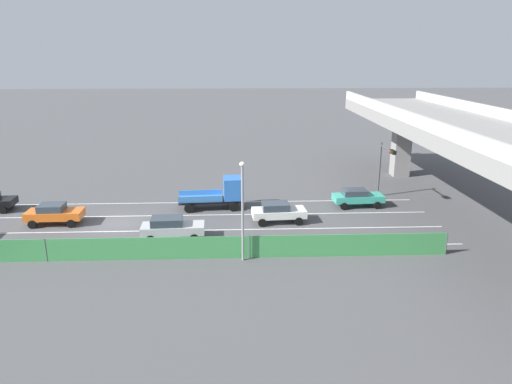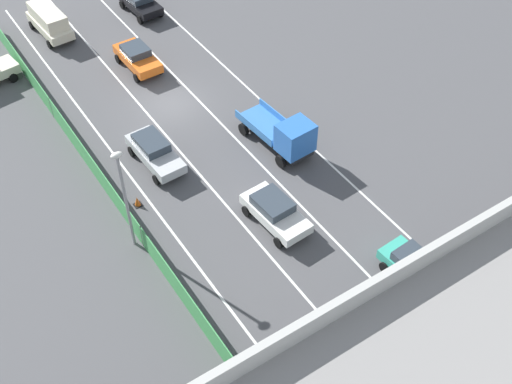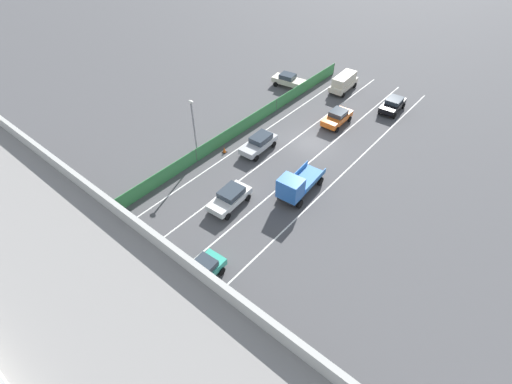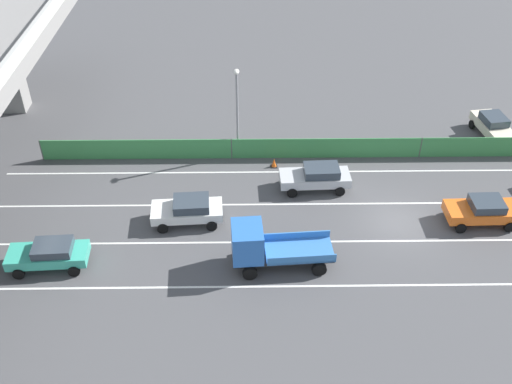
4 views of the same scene
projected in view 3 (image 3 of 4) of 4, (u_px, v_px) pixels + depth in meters
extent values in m
plane|color=#4C4C4F|center=(311.00, 143.00, 40.70)|extent=(300.00, 300.00, 0.00)
cube|color=silver|center=(337.00, 180.00, 36.17)|extent=(0.14, 43.13, 0.01)
cube|color=silver|center=(306.00, 165.00, 37.83)|extent=(0.14, 43.13, 0.01)
cube|color=silver|center=(278.00, 152.00, 39.50)|extent=(0.14, 43.13, 0.01)
cube|color=silver|center=(252.00, 139.00, 41.17)|extent=(0.14, 43.13, 0.01)
cube|color=gray|center=(44.00, 258.00, 20.55)|extent=(44.68, 8.93, 1.16)
cube|color=#B2B2AD|center=(107.00, 202.00, 22.29)|extent=(44.68, 0.30, 0.90)
cube|color=#3D8E4C|center=(240.00, 128.00, 41.47)|extent=(0.06, 39.13, 1.53)
cylinder|color=#4C514C|center=(334.00, 68.00, 52.59)|extent=(0.10, 0.10, 1.53)
cylinder|color=#4C514C|center=(276.00, 105.00, 45.18)|extent=(0.10, 0.10, 1.53)
cylinder|color=#4C514C|center=(196.00, 155.00, 37.76)|extent=(0.10, 0.10, 1.53)
cylinder|color=#4C514C|center=(77.00, 231.00, 30.35)|extent=(0.10, 0.10, 1.53)
cube|color=silver|center=(229.00, 199.00, 33.10)|extent=(2.12, 4.33, 0.58)
cube|color=#333D47|center=(231.00, 192.00, 32.90)|extent=(1.76, 2.20, 0.54)
cylinder|color=black|center=(227.00, 216.00, 32.14)|extent=(0.26, 0.65, 0.64)
cylinder|color=black|center=(211.00, 207.00, 32.95)|extent=(0.26, 0.65, 0.64)
cylinder|color=black|center=(248.00, 198.00, 33.86)|extent=(0.26, 0.65, 0.64)
cylinder|color=black|center=(232.00, 190.00, 34.66)|extent=(0.26, 0.65, 0.64)
cube|color=orange|center=(337.00, 118.00, 42.91)|extent=(1.91, 4.29, 0.63)
cube|color=#333D47|center=(338.00, 113.00, 42.63)|extent=(1.64, 1.91, 0.52)
cylinder|color=black|center=(337.00, 130.00, 41.98)|extent=(0.23, 0.64, 0.64)
cylinder|color=black|center=(323.00, 124.00, 42.81)|extent=(0.23, 0.64, 0.64)
cylinder|color=black|center=(350.00, 119.00, 43.65)|extent=(0.23, 0.64, 0.64)
cylinder|color=black|center=(336.00, 114.00, 44.49)|extent=(0.23, 0.64, 0.64)
cube|color=beige|center=(343.00, 85.00, 48.91)|extent=(2.05, 4.92, 0.64)
cube|color=beige|center=(344.00, 79.00, 48.36)|extent=(1.79, 4.04, 0.99)
cylinder|color=black|center=(343.00, 95.00, 47.86)|extent=(0.26, 0.65, 0.64)
cylinder|color=black|center=(331.00, 91.00, 48.65)|extent=(0.26, 0.65, 0.64)
cylinder|color=black|center=(355.00, 85.00, 49.81)|extent=(0.26, 0.65, 0.64)
cylinder|color=black|center=(343.00, 82.00, 50.60)|extent=(0.26, 0.65, 0.64)
cube|color=#B7BABC|center=(258.00, 144.00, 39.13)|extent=(1.91, 4.55, 0.61)
cube|color=#333D47|center=(261.00, 138.00, 38.98)|extent=(1.61, 2.28, 0.55)
cylinder|color=black|center=(256.00, 158.00, 38.16)|extent=(0.25, 0.65, 0.64)
cylinder|color=black|center=(243.00, 152.00, 38.94)|extent=(0.25, 0.65, 0.64)
cylinder|color=black|center=(274.00, 144.00, 39.95)|extent=(0.25, 0.65, 0.64)
cylinder|color=black|center=(261.00, 139.00, 40.73)|extent=(0.25, 0.65, 0.64)
cube|color=black|center=(393.00, 105.00, 45.11)|extent=(2.04, 4.32, 0.58)
cube|color=#333D47|center=(395.00, 100.00, 44.91)|extent=(1.70, 2.13, 0.46)
cylinder|color=black|center=(394.00, 116.00, 44.16)|extent=(0.25, 0.65, 0.64)
cylinder|color=black|center=(380.00, 111.00, 44.96)|extent=(0.25, 0.65, 0.64)
cylinder|color=black|center=(404.00, 106.00, 45.86)|extent=(0.25, 0.65, 0.64)
cylinder|color=black|center=(389.00, 101.00, 46.66)|extent=(0.25, 0.65, 0.64)
cube|color=teal|center=(199.00, 275.00, 27.21)|extent=(1.98, 4.39, 0.58)
cube|color=#333D47|center=(201.00, 267.00, 27.06)|extent=(1.64, 2.14, 0.49)
cylinder|color=black|center=(194.00, 299.00, 26.26)|extent=(0.26, 0.65, 0.64)
cylinder|color=black|center=(176.00, 287.00, 27.02)|extent=(0.26, 0.65, 0.64)
cylinder|color=black|center=(222.00, 271.00, 28.00)|extent=(0.26, 0.65, 0.64)
cylinder|color=black|center=(204.00, 260.00, 28.76)|extent=(0.26, 0.65, 0.64)
cube|color=black|center=(301.00, 185.00, 34.50)|extent=(1.99, 5.61, 0.25)
cube|color=blue|center=(290.00, 188.00, 32.64)|extent=(2.12, 1.79, 1.84)
cube|color=#3875BC|center=(306.00, 178.00, 34.93)|extent=(2.26, 3.84, 0.10)
cube|color=#3875BC|center=(316.00, 180.00, 34.34)|extent=(0.34, 3.70, 0.49)
cube|color=#3875BC|center=(297.00, 173.00, 35.18)|extent=(0.34, 3.70, 0.49)
cylinder|color=black|center=(300.00, 204.00, 33.16)|extent=(0.31, 0.82, 0.80)
cylinder|color=black|center=(280.00, 195.00, 34.03)|extent=(0.31, 0.82, 0.80)
cylinder|color=black|center=(320.00, 181.00, 35.41)|extent=(0.31, 0.82, 0.80)
cylinder|color=black|center=(302.00, 173.00, 36.28)|extent=(0.31, 0.82, 0.80)
cube|color=beige|center=(289.00, 81.00, 49.66)|extent=(4.54, 2.31, 0.65)
cube|color=#333D47|center=(288.00, 76.00, 49.35)|extent=(2.06, 1.76, 0.56)
cylinder|color=black|center=(302.00, 85.00, 49.95)|extent=(0.66, 0.31, 0.64)
cylinder|color=black|center=(296.00, 90.00, 48.87)|extent=(0.66, 0.31, 0.64)
cylinder|color=black|center=(282.00, 79.00, 51.10)|extent=(0.66, 0.31, 0.64)
cylinder|color=black|center=(276.00, 84.00, 50.02)|extent=(0.66, 0.31, 0.64)
cylinder|color=#47474C|center=(199.00, 313.00, 23.06)|extent=(0.18, 0.18, 5.09)
cylinder|color=#47474C|center=(175.00, 277.00, 22.28)|extent=(3.27, 0.27, 0.12)
cube|color=black|center=(160.00, 266.00, 22.86)|extent=(0.97, 0.32, 0.32)
sphere|color=red|center=(165.00, 267.00, 22.82)|extent=(0.20, 0.20, 0.20)
sphere|color=#3B2806|center=(162.00, 264.00, 22.96)|extent=(0.20, 0.20, 0.20)
sphere|color=black|center=(158.00, 262.00, 23.09)|extent=(0.20, 0.20, 0.20)
cylinder|color=gray|center=(195.00, 132.00, 36.60)|extent=(0.16, 0.16, 6.19)
ellipsoid|color=silver|center=(191.00, 102.00, 34.40)|extent=(0.60, 0.36, 0.28)
cone|color=orange|center=(224.00, 150.00, 39.20)|extent=(0.36, 0.36, 0.62)
cube|color=black|center=(225.00, 152.00, 39.40)|extent=(0.47, 0.47, 0.03)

